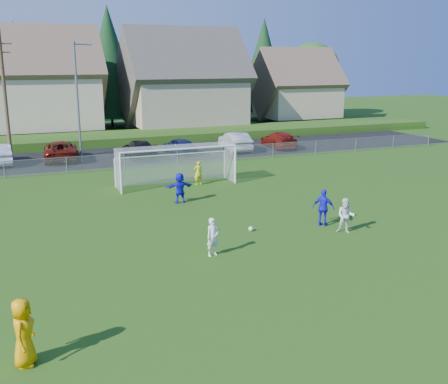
{
  "coord_description": "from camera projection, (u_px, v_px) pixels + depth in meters",
  "views": [
    {
      "loc": [
        -9.41,
        -14.93,
        7.66
      ],
      "look_at": [
        0.0,
        8.0,
        1.4
      ],
      "focal_mm": 42.0,
      "sensor_mm": 36.0,
      "label": 1
    }
  ],
  "objects": [
    {
      "name": "player_white_b",
      "position": [
        346.0,
        216.0,
        23.72
      ],
      "size": [
        1.0,
        0.97,
        1.62
      ],
      "primitive_type": "imported",
      "rotation": [
        0.0,
        0.0,
        -0.68
      ],
      "color": "white",
      "rests_on": "ground"
    },
    {
      "name": "soccer_goal",
      "position": [
        175.0,
        159.0,
        32.73
      ],
      "size": [
        7.42,
        1.9,
        2.5
      ],
      "color": "white",
      "rests_on": "ground"
    },
    {
      "name": "referee",
      "position": [
        23.0,
        332.0,
        13.35
      ],
      "size": [
        0.82,
        1.03,
        1.84
      ],
      "primitive_type": "imported",
      "rotation": [
        0.0,
        0.0,
        1.27
      ],
      "color": "orange",
      "rests_on": "ground"
    },
    {
      "name": "car_g",
      "position": [
        279.0,
        140.0,
        46.94
      ],
      "size": [
        2.41,
        5.06,
        1.42
      ],
      "primitive_type": "imported",
      "rotation": [
        0.0,
        0.0,
        3.05
      ],
      "color": "maroon",
      "rests_on": "ground"
    },
    {
      "name": "houses_row",
      "position": [
        118.0,
        63.0,
        55.75
      ],
      "size": [
        53.9,
        11.45,
        13.27
      ],
      "color": "tan",
      "rests_on": "ground"
    },
    {
      "name": "player_white_a",
      "position": [
        213.0,
        237.0,
        20.94
      ],
      "size": [
        0.64,
        0.5,
        1.57
      ],
      "primitive_type": "imported",
      "rotation": [
        0.0,
        0.0,
        0.23
      ],
      "color": "white",
      "rests_on": "ground"
    },
    {
      "name": "chainlink_fence",
      "position": [
        151.0,
        159.0,
        38.31
      ],
      "size": [
        52.06,
        0.06,
        1.2
      ],
      "color": "gray",
      "rests_on": "ground"
    },
    {
      "name": "grass_embankment",
      "position": [
        117.0,
        138.0,
        50.03
      ],
      "size": [
        70.0,
        6.0,
        0.8
      ],
      "primitive_type": "cube",
      "color": "#1E420F",
      "rests_on": "ground"
    },
    {
      "name": "car_f",
      "position": [
        235.0,
        141.0,
        45.44
      ],
      "size": [
        2.1,
        4.96,
        1.59
      ],
      "primitive_type": "imported",
      "rotation": [
        0.0,
        0.0,
        3.05
      ],
      "color": "#B8B8B8",
      "rests_on": "ground"
    },
    {
      "name": "streetlight",
      "position": [
        78.0,
        99.0,
        39.23
      ],
      "size": [
        1.38,
        0.18,
        9.0
      ],
      "color": "slate",
      "rests_on": "ground"
    },
    {
      "name": "player_blue_b",
      "position": [
        180.0,
        188.0,
        28.76
      ],
      "size": [
        1.56,
        0.5,
        1.68
      ],
      "primitive_type": "imported",
      "rotation": [
        0.0,
        0.0,
        3.14
      ],
      "color": "#1616D2",
      "rests_on": "ground"
    },
    {
      "name": "goalkeeper",
      "position": [
        198.0,
        173.0,
        32.93
      ],
      "size": [
        0.58,
        0.4,
        1.54
      ],
      "primitive_type": "imported",
      "rotation": [
        0.0,
        0.0,
        3.2
      ],
      "color": "yellow",
      "rests_on": "ground"
    },
    {
      "name": "soccer_ball",
      "position": [
        251.0,
        229.0,
        24.12
      ],
      "size": [
        0.22,
        0.22,
        0.22
      ],
      "primitive_type": "sphere",
      "color": "white",
      "rests_on": "ground"
    },
    {
      "name": "asphalt_lot",
      "position": [
        135.0,
        155.0,
        43.4
      ],
      "size": [
        60.0,
        60.0,
        0.0
      ],
      "primitive_type": "plane",
      "color": "black",
      "rests_on": "ground"
    },
    {
      "name": "car_e",
      "position": [
        180.0,
        146.0,
        43.71
      ],
      "size": [
        2.14,
        4.25,
        1.39
      ],
      "primitive_type": "imported",
      "rotation": [
        0.0,
        0.0,
        3.27
      ],
      "color": "#141C48",
      "rests_on": "ground"
    },
    {
      "name": "car_c",
      "position": [
        61.0,
        150.0,
        41.12
      ],
      "size": [
        2.9,
        5.63,
        1.52
      ],
      "primitive_type": "imported",
      "rotation": [
        0.0,
        0.0,
        3.07
      ],
      "color": "#58120A",
      "rests_on": "ground"
    },
    {
      "name": "tree_row",
      "position": [
        100.0,
        67.0,
        61.14
      ],
      "size": [
        65.98,
        12.36,
        13.8
      ],
      "color": "#382616",
      "rests_on": "ground"
    },
    {
      "name": "car_d",
      "position": [
        139.0,
        149.0,
        42.11
      ],
      "size": [
        2.08,
        4.95,
        1.43
      ],
      "primitive_type": "imported",
      "rotation": [
        0.0,
        0.0,
        3.12
      ],
      "color": "black",
      "rests_on": "ground"
    },
    {
      "name": "utility_pole",
      "position": [
        5.0,
        96.0,
        38.19
      ],
      "size": [
        1.6,
        0.26,
        10.0
      ],
      "color": "#473321",
      "rests_on": "ground"
    },
    {
      "name": "player_blue_a",
      "position": [
        324.0,
        208.0,
        24.73
      ],
      "size": [
        1.03,
        1.04,
        1.77
      ],
      "primitive_type": "imported",
      "rotation": [
        0.0,
        0.0,
        2.34
      ],
      "color": "#1616D2",
      "rests_on": "ground"
    },
    {
      "name": "ground",
      "position": [
        309.0,
        280.0,
        18.73
      ],
      "size": [
        160.0,
        160.0,
        0.0
      ],
      "primitive_type": "plane",
      "color": "#193D0C",
      "rests_on": "ground"
    }
  ]
}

